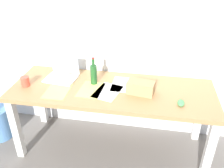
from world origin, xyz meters
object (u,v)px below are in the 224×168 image
at_px(desk, 112,97).
at_px(coffee_mug, 25,81).
at_px(laptop_left, 62,74).
at_px(beer_bottle, 94,74).
at_px(computer_mouse, 181,103).
at_px(cardboard_box, 141,87).

bearing_deg(desk, coffee_mug, -173.64).
distance_m(laptop_left, beer_bottle, 0.36).
bearing_deg(computer_mouse, beer_bottle, 168.41).
relative_size(desk, beer_bottle, 7.04).
distance_m(desk, coffee_mug, 0.84).
relative_size(laptop_left, cardboard_box, 1.35).
height_order(beer_bottle, cardboard_box, beer_bottle).
xyz_separation_m(beer_bottle, coffee_mug, (-0.64, -0.16, -0.06)).
xyz_separation_m(laptop_left, beer_bottle, (0.35, -0.06, 0.06)).
bearing_deg(computer_mouse, coffee_mug, -178.76).
xyz_separation_m(cardboard_box, coffee_mug, (-1.10, -0.07, -0.01)).
bearing_deg(beer_bottle, desk, -19.02).
bearing_deg(desk, laptop_left, 167.07).
height_order(laptop_left, beer_bottle, beer_bottle).
bearing_deg(laptop_left, desk, -12.93).
xyz_separation_m(computer_mouse, coffee_mug, (-1.45, 0.07, 0.03)).
height_order(desk, computer_mouse, computer_mouse).
xyz_separation_m(laptop_left, coffee_mug, (-0.29, -0.22, 0.00)).
relative_size(laptop_left, beer_bottle, 1.20).
relative_size(beer_bottle, computer_mouse, 2.74).
bearing_deg(cardboard_box, coffee_mug, -176.60).
height_order(computer_mouse, coffee_mug, coffee_mug).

